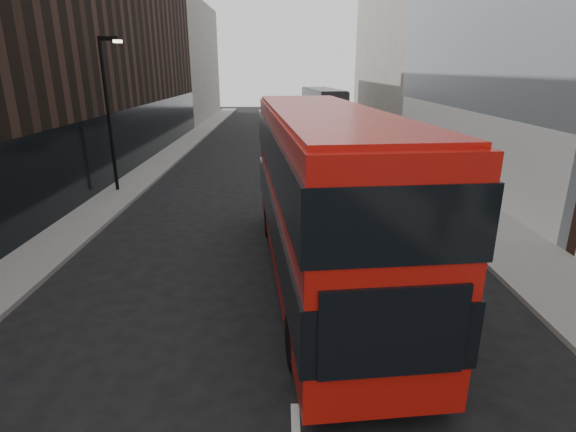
{
  "coord_description": "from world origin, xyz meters",
  "views": [
    {
      "loc": [
        -0.21,
        -3.39,
        5.79
      ],
      "look_at": [
        -0.08,
        6.59,
        2.5
      ],
      "focal_mm": 28.0,
      "sensor_mm": 36.0,
      "label": 1
    }
  ],
  "objects_px": {
    "car_a": "(335,215)",
    "car_b": "(331,154)",
    "grey_bus": "(323,106)",
    "car_c": "(303,140)",
    "street_lamp": "(109,105)",
    "red_bus": "(322,190)"
  },
  "relations": [
    {
      "from": "car_a",
      "to": "car_b",
      "type": "bearing_deg",
      "value": 88.11
    },
    {
      "from": "grey_bus",
      "to": "car_c",
      "type": "xyz_separation_m",
      "value": [
        -2.67,
        -13.74,
        -1.42
      ]
    },
    {
      "from": "car_b",
      "to": "street_lamp",
      "type": "bearing_deg",
      "value": -143.81
    },
    {
      "from": "red_bus",
      "to": "grey_bus",
      "type": "distance_m",
      "value": 36.43
    },
    {
      "from": "street_lamp",
      "to": "grey_bus",
      "type": "relative_size",
      "value": 0.58
    },
    {
      "from": "car_a",
      "to": "car_b",
      "type": "relative_size",
      "value": 1.1
    },
    {
      "from": "street_lamp",
      "to": "grey_bus",
      "type": "distance_m",
      "value": 29.35
    },
    {
      "from": "grey_bus",
      "to": "car_a",
      "type": "xyz_separation_m",
      "value": [
        -2.32,
        -32.59,
        -1.29
      ]
    },
    {
      "from": "grey_bus",
      "to": "red_bus",
      "type": "bearing_deg",
      "value": -101.18
    },
    {
      "from": "grey_bus",
      "to": "car_b",
      "type": "distance_m",
      "value": 20.02
    },
    {
      "from": "car_a",
      "to": "street_lamp",
      "type": "bearing_deg",
      "value": 152.1
    },
    {
      "from": "street_lamp",
      "to": "car_a",
      "type": "xyz_separation_m",
      "value": [
        9.92,
        -6.0,
        -3.43
      ]
    },
    {
      "from": "street_lamp",
      "to": "car_b",
      "type": "xyz_separation_m",
      "value": [
        11.06,
        6.65,
        -3.52
      ]
    },
    {
      "from": "grey_bus",
      "to": "street_lamp",
      "type": "bearing_deg",
      "value": -120.93
    },
    {
      "from": "car_b",
      "to": "car_c",
      "type": "relative_size",
      "value": 0.94
    },
    {
      "from": "red_bus",
      "to": "car_a",
      "type": "distance_m",
      "value": 4.25
    },
    {
      "from": "street_lamp",
      "to": "car_a",
      "type": "distance_m",
      "value": 12.09
    },
    {
      "from": "grey_bus",
      "to": "car_b",
      "type": "height_order",
      "value": "grey_bus"
    },
    {
      "from": "red_bus",
      "to": "car_c",
      "type": "bearing_deg",
      "value": 83.31
    },
    {
      "from": "car_c",
      "to": "street_lamp",
      "type": "bearing_deg",
      "value": -126.29
    },
    {
      "from": "car_a",
      "to": "car_c",
      "type": "relative_size",
      "value": 1.03
    },
    {
      "from": "red_bus",
      "to": "car_b",
      "type": "height_order",
      "value": "red_bus"
    }
  ]
}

